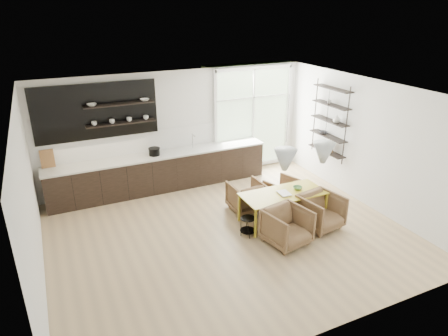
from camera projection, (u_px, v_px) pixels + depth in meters
The scene contains 11 objects.
room at pixel (231, 147), 8.82m from camera, with size 7.02×6.01×2.91m.
kitchen_run at pixel (157, 167), 9.99m from camera, with size 5.54×0.69×2.75m.
right_shelving at pixel (330, 123), 9.90m from camera, with size 0.26×1.22×1.90m.
dining_table at pixel (283, 195), 8.49m from camera, with size 1.82×0.83×0.66m.
armchair_back_left at pixel (246, 196), 9.06m from camera, with size 0.73×0.75×0.68m, color brown.
armchair_back_right at pixel (283, 192), 9.28m from camera, with size 0.70×0.72×0.65m, color brown.
armchair_front_left at pixel (287, 227), 7.77m from camera, with size 0.78×0.80×0.73m, color brown.
armchair_front_right at pixel (321, 211), 8.34m from camera, with size 0.78×0.81×0.73m, color brown.
wire_stool at pixel (248, 224), 8.07m from camera, with size 0.32×0.32×0.40m.
table_book at pixel (279, 194), 8.39m from camera, with size 0.23×0.30×0.03m, color white.
table_bowl at pixel (298, 188), 8.64m from camera, with size 0.19×0.19×0.06m, color #538B4E.
Camera 1 is at (-3.07, -6.40, 4.39)m, focal length 32.00 mm.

